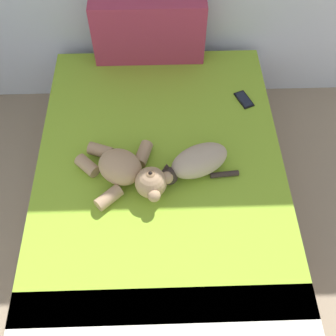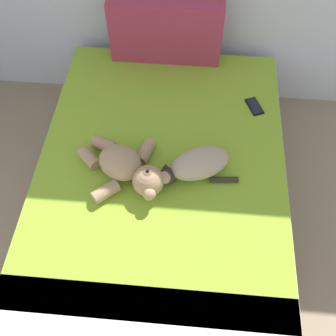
{
  "view_description": "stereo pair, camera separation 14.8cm",
  "coord_description": "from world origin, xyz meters",
  "px_view_note": "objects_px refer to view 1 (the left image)",
  "views": [
    {
      "loc": [
        1.85,
        2.13,
        2.37
      ],
      "look_at": [
        1.89,
        3.42,
        0.51
      ],
      "focal_mm": 42.91,
      "sensor_mm": 36.0,
      "label": 1
    },
    {
      "loc": [
        2.0,
        2.14,
        2.37
      ],
      "look_at": [
        1.89,
        3.42,
        0.51
      ],
      "focal_mm": 42.91,
      "sensor_mm": 36.0,
      "label": 2
    }
  ],
  "objects_px": {
    "bed": "(161,189)",
    "cat": "(196,162)",
    "cell_phone": "(244,99)",
    "teddy_bear": "(129,172)",
    "patterned_cushion": "(149,32)"
  },
  "relations": [
    {
      "from": "patterned_cushion",
      "to": "cat",
      "type": "xyz_separation_m",
      "value": [
        0.26,
        -0.96,
        -0.15
      ]
    },
    {
      "from": "bed",
      "to": "patterned_cushion",
      "type": "height_order",
      "value": "patterned_cushion"
    },
    {
      "from": "bed",
      "to": "cat",
      "type": "xyz_separation_m",
      "value": [
        0.2,
        -0.03,
        0.32
      ]
    },
    {
      "from": "patterned_cushion",
      "to": "cell_phone",
      "type": "xyz_separation_m",
      "value": [
        0.61,
        -0.43,
        -0.21
      ]
    },
    {
      "from": "patterned_cushion",
      "to": "teddy_bear",
      "type": "distance_m",
      "value": 1.04
    },
    {
      "from": "cell_phone",
      "to": "cat",
      "type": "bearing_deg",
      "value": -123.1
    },
    {
      "from": "teddy_bear",
      "to": "cell_phone",
      "type": "xyz_separation_m",
      "value": [
        0.72,
        0.6,
        -0.07
      ]
    },
    {
      "from": "cat",
      "to": "teddy_bear",
      "type": "bearing_deg",
      "value": -170.96
    },
    {
      "from": "cell_phone",
      "to": "bed",
      "type": "bearing_deg",
      "value": -137.35
    },
    {
      "from": "bed",
      "to": "teddy_bear",
      "type": "distance_m",
      "value": 0.38
    },
    {
      "from": "patterned_cushion",
      "to": "teddy_bear",
      "type": "height_order",
      "value": "patterned_cushion"
    },
    {
      "from": "patterned_cushion",
      "to": "cat",
      "type": "distance_m",
      "value": 1.01
    },
    {
      "from": "teddy_bear",
      "to": "bed",
      "type": "bearing_deg",
      "value": 27.19
    },
    {
      "from": "patterned_cushion",
      "to": "cell_phone",
      "type": "bearing_deg",
      "value": -35.24
    },
    {
      "from": "cat",
      "to": "teddy_bear",
      "type": "relative_size",
      "value": 0.8
    }
  ]
}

